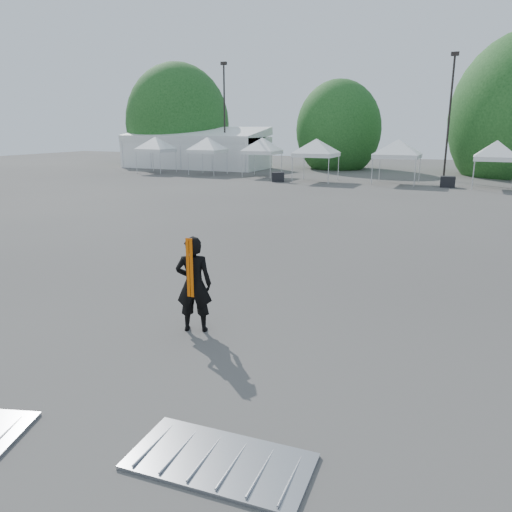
% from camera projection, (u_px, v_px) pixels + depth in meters
% --- Properties ---
extents(ground, '(120.00, 120.00, 0.00)m').
position_uv_depth(ground, '(242.00, 288.00, 13.47)').
color(ground, '#474442').
rests_on(ground, ground).
extents(marquee, '(15.00, 6.25, 4.23)m').
position_uv_depth(marquee, '(196.00, 149.00, 52.56)').
color(marquee, white).
rests_on(marquee, ground).
extents(light_pole_west, '(0.60, 0.25, 10.30)m').
position_uv_depth(light_pole_west, '(224.00, 111.00, 49.16)').
color(light_pole_west, black).
rests_on(light_pole_west, ground).
extents(light_pole_east, '(0.60, 0.25, 9.80)m').
position_uv_depth(light_pole_east, '(450.00, 110.00, 39.25)').
color(light_pole_east, black).
rests_on(light_pole_east, ground).
extents(tree_far_w, '(4.80, 4.80, 7.30)m').
position_uv_depth(tree_far_w, '(178.00, 124.00, 56.14)').
color(tree_far_w, '#382314').
rests_on(tree_far_w, ground).
extents(tree_mid_w, '(4.16, 4.16, 6.33)m').
position_uv_depth(tree_mid_w, '(338.00, 130.00, 51.03)').
color(tree_mid_w, '#382314').
rests_on(tree_mid_w, ground).
extents(tent_a, '(4.01, 4.01, 3.88)m').
position_uv_depth(tent_a, '(155.00, 140.00, 46.60)').
color(tent_a, silver).
rests_on(tent_a, ground).
extents(tent_b, '(3.94, 3.94, 3.88)m').
position_uv_depth(tent_b, '(207.00, 140.00, 44.90)').
color(tent_b, silver).
rests_on(tent_b, ground).
extents(tent_c, '(4.01, 4.01, 3.88)m').
position_uv_depth(tent_c, '(262.00, 141.00, 42.96)').
color(tent_c, silver).
rests_on(tent_c, ground).
extents(tent_d, '(4.41, 4.41, 3.88)m').
position_uv_depth(tent_d, '(316.00, 142.00, 39.11)').
color(tent_d, silver).
rests_on(tent_d, ground).
extents(tent_e, '(4.65, 4.65, 3.88)m').
position_uv_depth(tent_e, '(398.00, 143.00, 37.48)').
color(tent_e, silver).
rests_on(tent_e, ground).
extents(tent_f, '(3.98, 3.98, 3.88)m').
position_uv_depth(tent_f, '(497.00, 144.00, 34.51)').
color(tent_f, silver).
rests_on(tent_f, ground).
extents(man, '(0.88, 0.73, 2.06)m').
position_uv_depth(man, '(194.00, 284.00, 10.44)').
color(man, black).
rests_on(man, ground).
extents(barrier_mid, '(2.42, 1.30, 0.08)m').
position_uv_depth(barrier_mid, '(220.00, 461.00, 6.45)').
color(barrier_mid, '#95989D').
rests_on(barrier_mid, ground).
extents(crate_west, '(1.15, 1.02, 0.74)m').
position_uv_depth(crate_west, '(278.00, 177.00, 39.53)').
color(crate_west, black).
rests_on(crate_west, ground).
extents(crate_mid, '(1.06, 0.86, 0.78)m').
position_uv_depth(crate_mid, '(448.00, 182.00, 35.85)').
color(crate_mid, black).
rests_on(crate_mid, ground).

